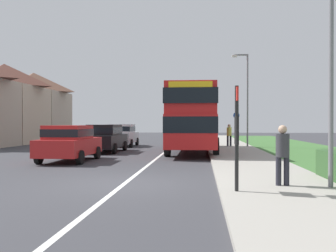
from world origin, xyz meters
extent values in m
plane|color=#38383D|center=(0.00, 0.00, 0.00)|extent=(120.00, 120.00, 0.00)
cube|color=silver|center=(0.00, 8.00, 0.00)|extent=(0.14, 60.00, 0.01)
cube|color=#9E998E|center=(4.20, 6.00, 0.06)|extent=(3.20, 68.00, 0.12)
cube|color=red|center=(1.68, 11.57, 1.32)|extent=(2.50, 10.13, 1.65)
cube|color=red|center=(1.68, 11.57, 2.92)|extent=(2.45, 9.93, 1.55)
cube|color=black|center=(1.68, 11.57, 1.65)|extent=(2.53, 10.18, 0.76)
cube|color=black|center=(1.68, 11.57, 3.00)|extent=(2.53, 10.18, 0.72)
cube|color=gold|center=(1.68, 6.55, 3.42)|extent=(2.00, 0.08, 0.44)
cylinder|color=black|center=(0.43, 14.71, 0.50)|extent=(0.30, 1.00, 1.00)
cylinder|color=black|center=(2.93, 14.71, 0.50)|extent=(0.30, 1.00, 1.00)
cylinder|color=black|center=(0.43, 8.78, 0.50)|extent=(0.30, 1.00, 1.00)
cylinder|color=black|center=(2.93, 8.78, 0.50)|extent=(0.30, 1.00, 1.00)
cube|color=#B21E1E|center=(-3.75, 5.94, 0.67)|extent=(1.83, 4.09, 0.73)
cube|color=#B21E1E|center=(-3.75, 5.74, 1.33)|extent=(1.61, 2.25, 0.60)
cube|color=black|center=(-3.75, 5.74, 1.30)|extent=(1.65, 2.27, 0.33)
cylinder|color=black|center=(-4.65, 7.21, 0.30)|extent=(0.20, 0.60, 0.60)
cylinder|color=black|center=(-2.85, 7.21, 0.30)|extent=(0.20, 0.60, 0.60)
cylinder|color=black|center=(-4.65, 4.67, 0.30)|extent=(0.20, 0.60, 0.60)
cylinder|color=black|center=(-2.85, 4.67, 0.30)|extent=(0.20, 0.60, 0.60)
cube|color=black|center=(-3.54, 11.46, 0.67)|extent=(1.76, 4.51, 0.74)
cube|color=black|center=(-3.54, 11.23, 1.34)|extent=(1.55, 2.48, 0.61)
cube|color=black|center=(-3.54, 11.23, 1.31)|extent=(1.58, 2.50, 0.34)
cylinder|color=black|center=(-4.40, 12.85, 0.30)|extent=(0.20, 0.60, 0.60)
cylinder|color=black|center=(-2.67, 12.85, 0.30)|extent=(0.20, 0.60, 0.60)
cylinder|color=black|center=(-4.40, 10.06, 0.30)|extent=(0.20, 0.60, 0.60)
cylinder|color=black|center=(-2.67, 10.06, 0.30)|extent=(0.20, 0.60, 0.60)
cube|color=#B7B7BC|center=(-3.72, 17.00, 0.67)|extent=(1.82, 4.02, 0.75)
cube|color=#B7B7BC|center=(-3.72, 16.80, 1.36)|extent=(1.60, 2.21, 0.61)
cube|color=black|center=(-3.72, 16.80, 1.33)|extent=(1.63, 2.23, 0.34)
cylinder|color=black|center=(-4.61, 18.24, 0.30)|extent=(0.20, 0.60, 0.60)
cylinder|color=black|center=(-2.83, 18.24, 0.30)|extent=(0.20, 0.60, 0.60)
cylinder|color=black|center=(-4.61, 15.75, 0.30)|extent=(0.20, 0.60, 0.60)
cylinder|color=black|center=(-2.83, 15.75, 0.30)|extent=(0.20, 0.60, 0.60)
cylinder|color=#23232D|center=(4.15, -0.63, 0.42)|extent=(0.14, 0.14, 0.85)
cylinder|color=#23232D|center=(4.35, -0.63, 0.42)|extent=(0.14, 0.14, 0.85)
cylinder|color=#333338|center=(4.25, -0.63, 1.15)|extent=(0.34, 0.34, 0.60)
sphere|color=tan|center=(4.25, -0.63, 1.56)|extent=(0.22, 0.22, 0.22)
cylinder|color=#23232D|center=(4.04, 15.96, 0.42)|extent=(0.14, 0.14, 0.85)
cylinder|color=#23232D|center=(4.24, 15.96, 0.42)|extent=(0.14, 0.14, 0.85)
cylinder|color=#D1C14C|center=(4.14, 15.96, 1.15)|extent=(0.34, 0.34, 0.60)
sphere|color=tan|center=(4.14, 15.96, 1.56)|extent=(0.22, 0.22, 0.22)
cylinder|color=black|center=(3.00, -1.53, 1.30)|extent=(0.09, 0.09, 2.60)
cube|color=red|center=(3.00, -1.53, 2.40)|extent=(0.04, 0.44, 0.32)
cube|color=black|center=(3.00, -1.51, 1.55)|extent=(0.06, 0.52, 0.68)
cylinder|color=slate|center=(4.67, 16.25, 1.05)|extent=(0.08, 0.08, 2.10)
cylinder|color=blue|center=(4.67, 16.25, 2.30)|extent=(0.44, 0.03, 0.44)
cylinder|color=slate|center=(5.40, -0.77, 3.69)|extent=(0.12, 0.12, 7.38)
cylinder|color=slate|center=(5.40, 15.86, 3.28)|extent=(0.12, 0.12, 6.56)
cube|color=slate|center=(4.95, 15.86, 6.51)|extent=(0.90, 0.10, 0.10)
cube|color=silver|center=(4.50, 15.86, 6.44)|extent=(0.36, 0.20, 0.14)
cube|color=#C1A88E|center=(-14.80, 20.23, 2.45)|extent=(6.11, 5.52, 4.90)
pyramid|color=brown|center=(-14.80, 20.23, 5.89)|extent=(6.11, 5.52, 1.99)
cube|color=tan|center=(-14.80, 25.86, 2.45)|extent=(6.11, 5.52, 4.90)
pyramid|color=brown|center=(-14.80, 25.86, 5.89)|extent=(6.11, 5.52, 1.99)
camera|label=1|loc=(2.16, -10.32, 1.71)|focal=39.52mm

